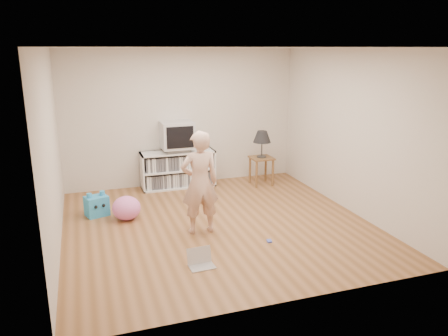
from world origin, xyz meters
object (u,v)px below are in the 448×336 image
Objects in this scene: table_lamp at (262,137)px; media_unit at (178,169)px; dvd_deck at (177,150)px; side_table at (261,164)px; laptop at (201,261)px; person at (200,183)px; crt_tv at (177,135)px; plush_pink at (126,208)px; plush_blue at (97,206)px.

media_unit is at bearing 166.24° from table_lamp.
side_table is at bearing -13.22° from dvd_deck.
side_table is at bearing 51.47° from laptop.
side_table is 0.37× the size of person.
media_unit is 2.33× the size of crt_tv.
dvd_deck is 1.02× the size of plush_pink.
crt_tv is 1.98m from plush_pink.
media_unit is at bearing 90.00° from dvd_deck.
dvd_deck is 0.30× the size of person.
media_unit is 4.35× the size of laptop.
plush_blue is (-1.57, -1.07, -0.85)m from crt_tv.
plush_blue is at bearing -167.40° from side_table.
table_lamp is 2.99m from plush_pink.
side_table is 3.50m from laptop.
person is (-0.17, -2.22, 0.02)m from dvd_deck.
dvd_deck is 1.63m from table_lamp.
laptop is (-0.44, -3.20, -0.96)m from crt_tv.
person is at bearing -94.33° from media_unit.
dvd_deck reaches higher than laptop.
person is at bearing -57.48° from plush_blue.
media_unit is at bearing 16.75° from plush_blue.
dvd_deck is 0.87× the size of table_lamp.
laptop is 0.73× the size of plush_pink.
media_unit is 0.93× the size of person.
laptop is at bearing -125.38° from side_table.
side_table is at bearing -133.06° from person.
table_lamp reaches higher than side_table.
person is 1.39m from plush_pink.
media_unit is 1.92m from plush_blue.
crt_tv is (-0.00, -0.02, 0.67)m from media_unit.
side_table is 1.36× the size of plush_blue.
plush_pink is (-0.97, 0.83, -0.56)m from person.
table_lamp is (0.00, 0.00, 0.53)m from side_table.
plush_pink is at bearing 107.80° from laptop.
crt_tv reaches higher than side_table.
laptop is (-2.02, -2.84, -0.36)m from side_table.
table_lamp is (1.58, -0.37, 0.21)m from dvd_deck.
media_unit is 1.62m from side_table.
dvd_deck is at bearing 166.78° from side_table.
media_unit is 1.73m from table_lamp.
side_table is (1.58, -0.37, -0.32)m from dvd_deck.
table_lamp is 3.31m from plush_blue.
side_table is 2.57m from person.
dvd_deck reaches higher than plush_pink.
media_unit reaches higher than plush_blue.
person reaches higher than side_table.
person is (-0.17, -2.22, -0.27)m from crt_tv.
plush_blue is at bearing 114.68° from laptop.
dvd_deck is 1.12× the size of plush_blue.
side_table is 1.71× the size of laptop.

